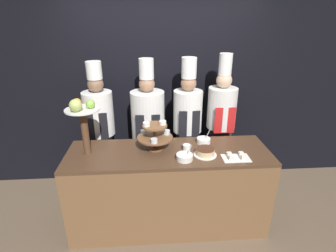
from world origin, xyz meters
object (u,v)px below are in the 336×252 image
at_px(serving_bowl_near, 185,157).
at_px(chef_center_left, 148,126).
at_px(cake_square_tray, 236,157).
at_px(chef_right, 221,121).
at_px(fruit_pedestal, 82,115).
at_px(cake_round, 205,152).
at_px(cup_white, 187,148).
at_px(tiered_stand, 155,135).
at_px(chef_center_right, 187,123).
at_px(serving_bowl_far, 204,140).
at_px(chef_left, 100,125).

relative_size(serving_bowl_near, chef_center_left, 0.09).
xyz_separation_m(cake_square_tray, chef_right, (0.06, 0.84, 0.05)).
distance_m(fruit_pedestal, cake_square_tray, 1.57).
height_order(cake_round, cake_square_tray, cake_round).
bearing_deg(cup_white, fruit_pedestal, -179.96).
distance_m(fruit_pedestal, chef_right, 1.73).
xyz_separation_m(cake_round, chef_center_left, (-0.58, 0.75, -0.01)).
distance_m(tiered_stand, chef_center_right, 0.73).
height_order(cup_white, serving_bowl_near, serving_bowl_near).
bearing_deg(chef_right, serving_bowl_far, -123.93).
bearing_deg(tiered_stand, chef_left, 139.48).
relative_size(tiered_stand, chef_center_left, 0.21).
relative_size(tiered_stand, serving_bowl_near, 2.27).
height_order(fruit_pedestal, cake_round, fruit_pedestal).
bearing_deg(fruit_pedestal, chef_center_left, 45.12).
bearing_deg(serving_bowl_far, cup_white, -142.20).
bearing_deg(chef_left, fruit_pedestal, -92.78).
height_order(cake_round, chef_right, chef_right).
distance_m(tiered_stand, chef_center_left, 0.60).
bearing_deg(cake_round, fruit_pedestal, 174.60).
xyz_separation_m(cake_square_tray, serving_bowl_far, (-0.26, 0.37, 0.01)).
relative_size(fruit_pedestal, serving_bowl_far, 3.85).
distance_m(cup_white, chef_center_left, 0.75).
bearing_deg(cake_round, serving_bowl_far, 82.17).
xyz_separation_m(fruit_pedestal, cup_white, (1.04, 0.00, -0.39)).
xyz_separation_m(cake_square_tray, chef_center_left, (-0.87, 0.84, 0.01)).
bearing_deg(serving_bowl_near, cup_white, 76.23).
xyz_separation_m(cup_white, chef_right, (0.53, 0.63, 0.04)).
height_order(cup_white, chef_center_left, chef_center_left).
height_order(fruit_pedestal, chef_right, chef_right).
bearing_deg(cake_round, chef_left, 147.61).
distance_m(cake_round, chef_center_left, 0.95).
distance_m(serving_bowl_near, chef_left, 1.27).
xyz_separation_m(fruit_pedestal, chef_left, (0.03, 0.64, -0.37)).
distance_m(cake_square_tray, serving_bowl_near, 0.52).
height_order(serving_bowl_far, chef_center_right, chef_center_right).
height_order(cup_white, chef_right, chef_right).
height_order(serving_bowl_near, chef_center_left, chef_center_left).
bearing_deg(serving_bowl_near, chef_center_left, 113.39).
height_order(fruit_pedestal, serving_bowl_near, fruit_pedestal).
distance_m(chef_center_left, chef_right, 0.94).
height_order(chef_center_left, chef_center_right, chef_center_right).
bearing_deg(tiered_stand, serving_bowl_near, -41.38).
height_order(cake_square_tray, chef_center_left, chef_center_left).
distance_m(chef_left, chef_right, 1.54).
distance_m(cup_white, chef_center_right, 0.64).
bearing_deg(serving_bowl_near, fruit_pedestal, 169.01).
height_order(fruit_pedestal, cup_white, fruit_pedestal).
bearing_deg(cake_square_tray, cake_round, 162.83).
relative_size(fruit_pedestal, chef_left, 0.34).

